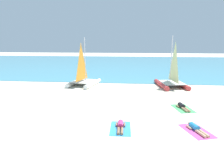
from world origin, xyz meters
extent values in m
plane|color=beige|center=(0.00, 10.00, 0.00)|extent=(120.00, 120.00, 0.00)
cube|color=#4C9EB7|center=(0.00, 30.85, 0.03)|extent=(120.00, 40.00, 0.05)
cylinder|color=#CC3838|center=(4.62, 9.64, 0.23)|extent=(1.06, 4.00, 0.45)
cylinder|color=#CC3838|center=(6.68, 9.96, 0.23)|extent=(1.06, 4.00, 0.45)
cube|color=silver|center=(5.68, 9.62, 0.48)|extent=(2.45, 2.84, 0.06)
cylinder|color=silver|center=(5.59, 10.18, 2.82)|extent=(0.09, 0.09, 4.73)
pyramid|color=#EAEA99|center=(5.74, 9.25, 2.68)|extent=(0.38, 2.07, 3.98)
cylinder|color=white|center=(-4.47, 9.87, 0.22)|extent=(1.20, 3.85, 0.44)
cylinder|color=white|center=(-2.50, 9.46, 0.22)|extent=(1.20, 3.85, 0.44)
cube|color=silver|center=(-3.52, 9.48, 0.47)|extent=(2.46, 2.81, 0.05)
cylinder|color=silver|center=(-3.41, 10.02, 2.73)|extent=(0.09, 0.09, 4.57)
pyramid|color=orange|center=(-3.59, 9.13, 2.59)|extent=(0.46, 1.98, 3.84)
cube|color=#338CD8|center=(1.05, -0.92, 0.01)|extent=(1.17, 1.94, 0.01)
cylinder|color=#D83372|center=(1.04, -0.72, 0.16)|extent=(0.32, 0.63, 0.30)
sphere|color=#8C6647|center=(1.02, -0.31, 0.16)|extent=(0.22, 0.22, 0.22)
cylinder|color=#8C6647|center=(0.97, -1.37, 0.08)|extent=(0.17, 0.78, 0.14)
cylinder|color=#8C6647|center=(1.15, -1.36, 0.08)|extent=(0.17, 0.78, 0.14)
cylinder|color=#8C6647|center=(0.81, -0.57, 0.07)|extent=(0.12, 0.45, 0.10)
cylinder|color=#8C6647|center=(1.25, -0.55, 0.07)|extent=(0.12, 0.45, 0.10)
cube|color=#D84C99|center=(5.04, -0.83, 0.01)|extent=(1.63, 2.14, 0.01)
cylinder|color=#268CCC|center=(4.98, -0.63, 0.16)|extent=(0.47, 0.68, 0.30)
sphere|color=#D8AD84|center=(4.86, -0.25, 0.16)|extent=(0.22, 0.22, 0.22)
cylinder|color=#D8AD84|center=(5.09, -1.28, 0.08)|extent=(0.37, 0.79, 0.14)
cylinder|color=#D8AD84|center=(5.27, -1.23, 0.08)|extent=(0.37, 0.79, 0.14)
cylinder|color=#D8AD84|center=(4.72, -0.55, 0.07)|extent=(0.23, 0.46, 0.10)
cylinder|color=#D8AD84|center=(5.14, -0.42, 0.07)|extent=(0.23, 0.46, 0.10)
cube|color=#4CB266|center=(5.19, 2.79, 0.01)|extent=(1.47, 2.09, 0.01)
cylinder|color=black|center=(5.15, 2.98, 0.16)|extent=(0.42, 0.67, 0.30)
sphere|color=tan|center=(5.06, 3.38, 0.16)|extent=(0.22, 0.22, 0.22)
cylinder|color=tan|center=(5.19, 2.33, 0.08)|extent=(0.30, 0.79, 0.14)
cylinder|color=tan|center=(5.37, 2.37, 0.08)|extent=(0.30, 0.79, 0.14)
cylinder|color=tan|center=(4.90, 3.09, 0.07)|extent=(0.19, 0.46, 0.10)
cylinder|color=tan|center=(5.33, 3.18, 0.07)|extent=(0.19, 0.46, 0.10)
camera|label=1|loc=(1.62, -10.97, 4.61)|focal=32.12mm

